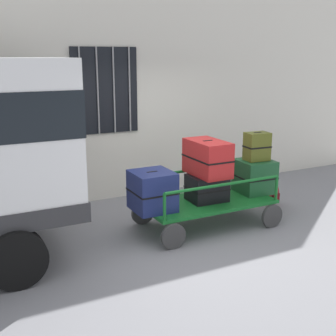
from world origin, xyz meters
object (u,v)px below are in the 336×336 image
suitcase_center_bottom (255,176)px  suitcase_center_middle (257,146)px  backpack (272,194)px  suitcase_left_bottom (152,191)px  suitcase_midleft_middle (207,158)px  suitcase_midleft_bottom (207,188)px  luggage_cart (207,205)px

suitcase_center_bottom → suitcase_center_middle: (0.00, -0.02, 0.50)m
backpack → suitcase_center_middle: bearing=-156.2°
suitcase_left_bottom → suitcase_midleft_middle: suitcase_midleft_middle is taller
suitcase_center_bottom → backpack: 0.81m
suitcase_midleft_bottom → suitcase_center_middle: bearing=-0.0°
luggage_cart → suitcase_left_bottom: 1.00m
suitcase_left_bottom → suitcase_center_middle: 1.93m
luggage_cart → suitcase_midleft_bottom: (0.00, 0.01, 0.28)m
suitcase_center_bottom → backpack: suitcase_center_bottom is taller
suitcase_center_middle → suitcase_center_bottom: bearing=90.0°
suitcase_left_bottom → suitcase_center_bottom: 1.87m
suitcase_midleft_bottom → suitcase_center_bottom: 0.94m
suitcase_midleft_middle → suitcase_center_middle: (0.93, -0.01, 0.09)m
suitcase_left_bottom → backpack: 2.54m
suitcase_midleft_bottom → suitcase_midleft_middle: suitcase_midleft_middle is taller
suitcase_left_bottom → suitcase_center_middle: (1.87, 0.00, 0.48)m
suitcase_midleft_bottom → luggage_cart: bearing=-90.0°
suitcase_midleft_bottom → suitcase_center_middle: size_ratio=1.30×
suitcase_left_bottom → suitcase_center_bottom: suitcase_left_bottom is taller
suitcase_midleft_middle → backpack: size_ratio=1.81×
suitcase_left_bottom → suitcase_center_bottom: bearing=0.7°
luggage_cart → suitcase_midleft_bottom: size_ratio=3.53×
suitcase_midleft_bottom → backpack: size_ratio=1.35×
suitcase_midleft_middle → suitcase_center_middle: bearing=-0.4°
luggage_cart → suitcase_midleft_middle: bearing=90.0°
luggage_cart → suitcase_center_bottom: size_ratio=3.53×
suitcase_center_middle → suitcase_left_bottom: bearing=-180.0°
suitcase_left_bottom → backpack: size_ratio=1.37×
suitcase_midleft_bottom → suitcase_midleft_middle: 0.47m
suitcase_midleft_middle → backpack: bearing=9.7°
suitcase_left_bottom → suitcase_center_middle: suitcase_center_middle is taller
luggage_cart → backpack: size_ratio=4.77×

